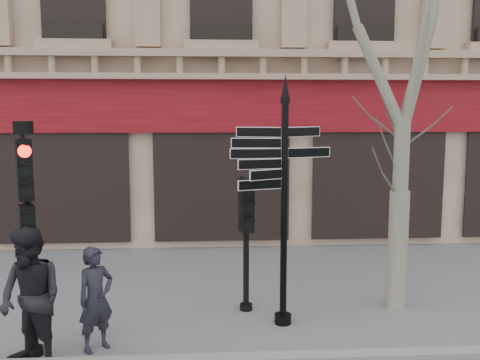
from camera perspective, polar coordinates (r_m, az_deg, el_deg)
The scene contains 7 objects.
ground at distance 9.13m, azimuth -1.00°, elevation -15.13°, with size 80.00×80.00×0.00m, color slate.
kerb at distance 7.83m, azimuth -0.53°, elevation -18.68°, with size 80.00×0.25×0.12m, color gray.
fingerpost at distance 8.52m, azimuth 4.78°, elevation 2.23°, with size 1.91×1.91×4.07m.
traffic_signal_main at distance 8.01m, azimuth -21.70°, elevation -3.04°, with size 0.45×0.39×3.36m.
traffic_signal_secondary at distance 9.26m, azimuth 0.66°, elevation -4.39°, with size 0.44×0.36×2.30m.
pedestrian_a at distance 8.25m, azimuth -15.12°, elevation -12.14°, with size 0.57×0.37×1.55m, color black.
pedestrian_b at distance 7.93m, azimuth -21.41°, elevation -11.72°, with size 0.95×0.74×1.95m, color black.
Camera 1 is at (-0.36, -8.41, 3.52)m, focal length 40.00 mm.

